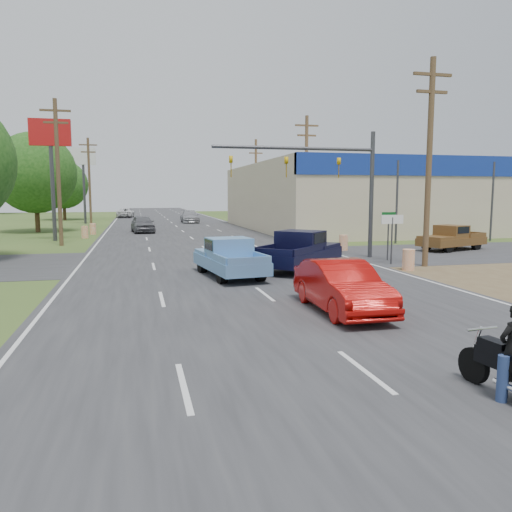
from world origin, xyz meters
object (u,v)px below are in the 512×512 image
object	(u,v)px
blue_pickup	(229,257)
distant_car_white	(126,213)
brown_pickup	(451,238)
red_convertible	(342,287)
navy_pickup	(301,250)
distant_car_silver	(190,217)
distant_car_grey	(143,224)

from	to	relation	value
blue_pickup	distant_car_white	distance (m)	60.06
blue_pickup	distant_car_white	xyz separation A→B (m)	(-5.46, 59.81, -0.12)
blue_pickup	brown_pickup	distance (m)	17.06
blue_pickup	brown_pickup	bearing A→B (deg)	16.14
red_convertible	navy_pickup	distance (m)	8.73
navy_pickup	distant_car_white	world-z (taller)	navy_pickup
red_convertible	blue_pickup	world-z (taller)	blue_pickup
blue_pickup	red_convertible	bearing A→B (deg)	-81.29
navy_pickup	distant_car_silver	size ratio (longest dim) A/B	1.04
distant_car_silver	distant_car_grey	bearing A→B (deg)	-111.07
distant_car_grey	distant_car_white	bearing A→B (deg)	88.22
distant_car_grey	distant_car_silver	distance (m)	16.96
red_convertible	blue_pickup	bearing A→B (deg)	106.68
distant_car_silver	distant_car_white	xyz separation A→B (m)	(-8.25, 17.01, -0.03)
blue_pickup	brown_pickup	world-z (taller)	blue_pickup
navy_pickup	brown_pickup	size ratio (longest dim) A/B	1.06
blue_pickup	distant_car_grey	size ratio (longest dim) A/B	1.10
red_convertible	blue_pickup	distance (m)	7.63
red_convertible	navy_pickup	size ratio (longest dim) A/B	0.85
brown_pickup	distant_car_white	xyz separation A→B (m)	(-21.10, 53.00, -0.08)
navy_pickup	distant_car_silver	bearing A→B (deg)	135.07
blue_pickup	brown_pickup	xyz separation A→B (m)	(15.64, 6.81, -0.04)
red_convertible	navy_pickup	bearing A→B (deg)	80.13
red_convertible	distant_car_silver	world-z (taller)	red_convertible
blue_pickup	distant_car_grey	distance (m)	27.17
red_convertible	brown_pickup	xyz separation A→B (m)	(13.52, 14.14, 0.04)
brown_pickup	distant_car_grey	xyz separation A→B (m)	(-18.94, 20.16, 0.01)
distant_car_silver	distant_car_white	world-z (taller)	distant_car_silver
navy_pickup	distant_car_grey	bearing A→B (deg)	149.04
red_convertible	distant_car_white	bearing A→B (deg)	97.01
navy_pickup	distant_car_white	distance (m)	59.27
red_convertible	distant_car_silver	size ratio (longest dim) A/B	0.89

